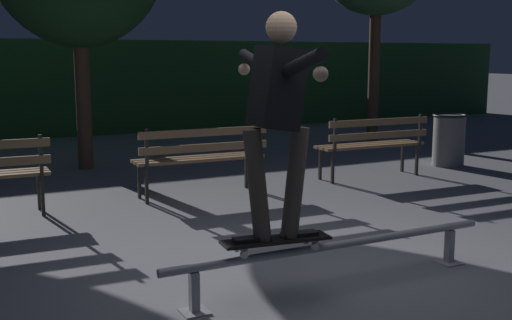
% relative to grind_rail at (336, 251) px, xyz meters
% --- Properties ---
extents(ground_plane, '(90.00, 90.00, 0.00)m').
position_rel_grind_rail_xyz_m(ground_plane, '(-0.00, 0.19, -0.26)').
color(ground_plane, slate).
extents(hedge_backdrop, '(24.00, 1.20, 2.02)m').
position_rel_grind_rail_xyz_m(hedge_backdrop, '(-0.00, 10.40, 0.75)').
color(hedge_backdrop, '#234C28').
rests_on(hedge_backdrop, ground).
extents(grind_rail, '(2.74, 0.18, 0.34)m').
position_rel_grind_rail_xyz_m(grind_rail, '(0.00, 0.00, 0.00)').
color(grind_rail, '#9E9EA3').
rests_on(grind_rail, ground).
extents(skateboard, '(0.80, 0.29, 0.09)m').
position_rel_grind_rail_xyz_m(skateboard, '(-0.51, 0.00, 0.15)').
color(skateboard, black).
rests_on(skateboard, grind_rail).
extents(skateboarder, '(0.63, 1.40, 1.56)m').
position_rel_grind_rail_xyz_m(skateboarder, '(-0.50, -0.00, 1.09)').
color(skateboarder, black).
rests_on(skateboarder, skateboard).
extents(park_bench_left_center, '(1.61, 0.46, 0.88)m').
position_rel_grind_rail_xyz_m(park_bench_left_center, '(0.27, 3.25, 0.27)').
color(park_bench_left_center, '#282623').
rests_on(park_bench_left_center, ground).
extents(park_bench_right_center, '(1.61, 0.46, 0.88)m').
position_rel_grind_rail_xyz_m(park_bench_right_center, '(2.83, 3.25, 0.27)').
color(park_bench_right_center, '#282623').
rests_on(park_bench_right_center, ground).
extents(trash_can, '(0.52, 0.52, 0.80)m').
position_rel_grind_rail_xyz_m(trash_can, '(4.51, 3.56, 0.15)').
color(trash_can, slate).
rests_on(trash_can, ground).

